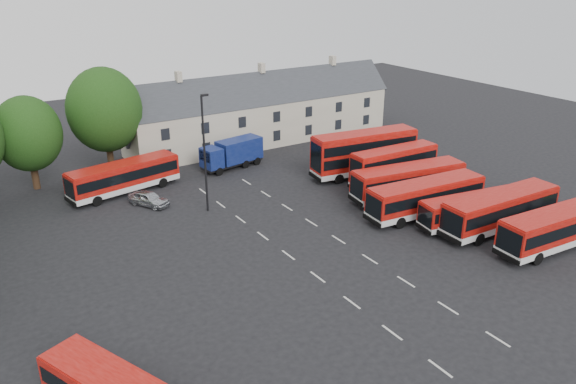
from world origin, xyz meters
name	(u,v)px	position (x,y,z in m)	size (l,w,h in m)	color
ground	(302,266)	(0.00, 0.00, 0.00)	(140.00, 140.00, 0.00)	black
lane_markings	(314,247)	(2.50, 2.00, 0.01)	(5.15, 33.80, 0.01)	beige
terrace_houses	(262,112)	(14.00, 30.00, 3.86)	(35.70, 7.13, 10.06)	beige
bus_row_a	(559,226)	(18.94, -8.59, 1.96)	(11.66, 3.42, 3.25)	silver
bus_row_b	(501,208)	(17.83, -3.85, 2.00)	(11.84, 3.10, 3.32)	silver
bus_row_c	(471,208)	(16.41, -1.96, 1.66)	(9.98, 3.82, 2.76)	silver
bus_row_d	(426,195)	(14.62, 1.73, 1.97)	(11.77, 3.70, 3.27)	silver
bus_row_e	(408,179)	(16.21, 5.62, 1.97)	(11.89, 4.43, 3.28)	silver
bus_dd_south	(394,164)	(17.37, 8.98, 2.28)	(9.84, 2.65, 4.00)	silver
bus_dd_north	(364,151)	(16.80, 13.04, 2.75)	(12.02, 4.25, 4.82)	silver
bus_north	(124,175)	(-6.71, 21.86, 1.90)	(11.44, 4.50, 3.16)	silver
box_truck	(233,153)	(5.91, 22.79, 1.78)	(7.53, 3.42, 3.18)	black
silver_car	(149,199)	(-5.82, 17.52, 0.71)	(1.67, 4.14, 1.41)	#B5B9BE
lamppost	(205,151)	(-1.62, 13.37, 5.84)	(0.76, 0.33, 10.95)	black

